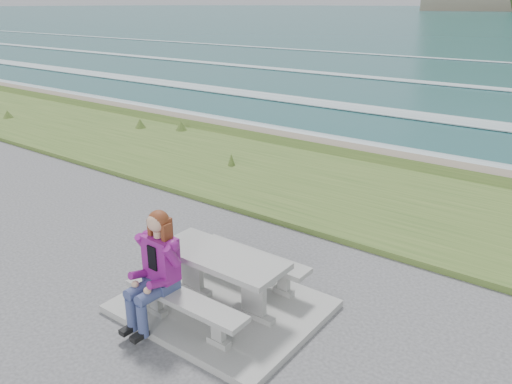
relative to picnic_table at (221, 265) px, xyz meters
The scene contains 7 objects.
concrete_slab 0.63m from the picnic_table, behind, with size 2.60×2.10×0.10m, color gray.
picnic_table is the anchor object (origin of this frame).
bench_landward 0.74m from the picnic_table, 90.00° to the right, with size 1.80×0.35×0.45m.
bench_seaward 0.74m from the picnic_table, 90.00° to the left, with size 1.80×0.35×0.45m.
grass_verge 5.05m from the picnic_table, 90.00° to the left, with size 160.00×4.50×0.22m, color #375921.
shore_drop 7.93m from the picnic_table, 90.00° to the left, with size 160.00×0.80×2.20m, color #6A624F.
seated_woman 0.94m from the picnic_table, 115.72° to the right, with size 0.45×0.78×1.50m.
Camera 1 is at (3.85, -4.40, 3.95)m, focal length 35.00 mm.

